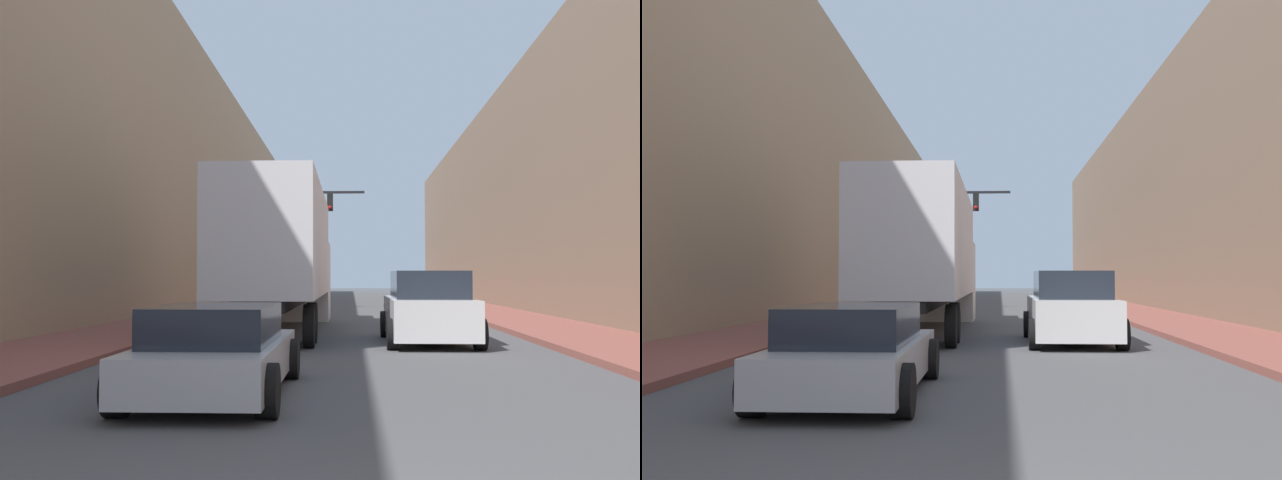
{
  "view_description": "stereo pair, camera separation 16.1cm",
  "coord_description": "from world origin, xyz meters",
  "views": [
    {
      "loc": [
        0.11,
        -3.3,
        1.63
      ],
      "look_at": [
        -0.58,
        12.91,
        2.47
      ],
      "focal_mm": 40.0,
      "sensor_mm": 36.0,
      "label": 1
    },
    {
      "loc": [
        0.27,
        -3.29,
        1.63
      ],
      "look_at": [
        -0.58,
        12.91,
        2.47
      ],
      "focal_mm": 40.0,
      "sensor_mm": 36.0,
      "label": 2
    }
  ],
  "objects": [
    {
      "name": "sidewalk_right",
      "position": [
        6.18,
        30.0,
        0.07
      ],
      "size": [
        3.15,
        80.0,
        0.15
      ],
      "color": "brown",
      "rests_on": "ground"
    },
    {
      "name": "sidewalk_left",
      "position": [
        -6.18,
        30.0,
        0.07
      ],
      "size": [
        3.15,
        80.0,
        0.15
      ],
      "color": "brown",
      "rests_on": "ground"
    },
    {
      "name": "building_right",
      "position": [
        10.75,
        30.0,
        5.7
      ],
      "size": [
        6.0,
        80.0,
        11.4
      ],
      "color": "#846B56",
      "rests_on": "ground"
    },
    {
      "name": "building_left",
      "position": [
        -10.75,
        30.0,
        6.93
      ],
      "size": [
        6.0,
        80.0,
        13.86
      ],
      "color": "tan",
      "rests_on": "ground"
    },
    {
      "name": "semi_truck",
      "position": [
        -1.95,
        18.43,
        2.32
      ],
      "size": [
        2.51,
        13.26,
        4.14
      ],
      "color": "silver",
      "rests_on": "ground"
    },
    {
      "name": "sedan_car",
      "position": [
        -1.72,
        6.5,
        0.6
      ],
      "size": [
        2.0,
        4.51,
        1.24
      ],
      "color": "#B7B7BC",
      "rests_on": "ground"
    },
    {
      "name": "suv_car",
      "position": [
        2.01,
        14.41,
        0.83
      ],
      "size": [
        2.19,
        4.7,
        1.77
      ],
      "color": "silver",
      "rests_on": "ground"
    },
    {
      "name": "traffic_signal_gantry",
      "position": [
        -3.23,
        33.0,
        4.29
      ],
      "size": [
        5.38,
        0.35,
        6.26
      ],
      "color": "black",
      "rests_on": "ground"
    }
  ]
}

